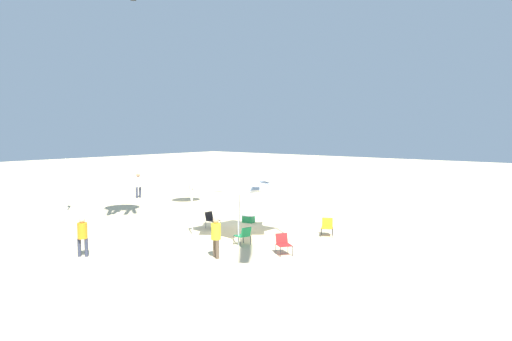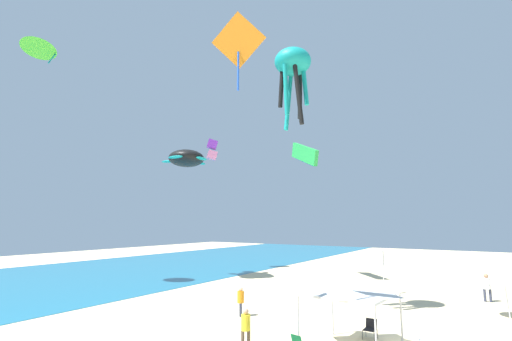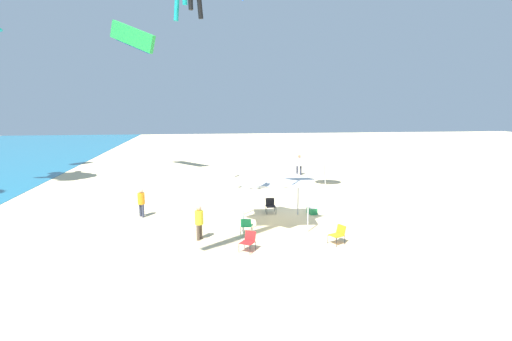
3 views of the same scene
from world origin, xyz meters
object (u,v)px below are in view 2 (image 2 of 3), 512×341
(kite_delta_lime, at_px, (39,46))
(person_watching_sky, at_px, (241,299))
(banner_flag, at_px, (383,267))
(canopy_tent, at_px, (350,286))
(beach_umbrella, at_px, (504,280))
(person_beachcomber, at_px, (246,325))
(kite_parafoil_green, at_px, (304,154))
(folding_chair_facing_ocean, at_px, (370,327))
(kite_diamond_orange, at_px, (238,43))
(kite_turtle_black, at_px, (186,159))
(kite_box_purple, at_px, (212,150))
(kite_octopus_teal, at_px, (293,66))
(person_near_umbrella, at_px, (487,285))

(kite_delta_lime, bearing_deg, person_watching_sky, 148.17)
(person_watching_sky, distance_m, kite_delta_lime, 27.23)
(banner_flag, relative_size, kite_delta_lime, 0.81)
(canopy_tent, xyz_separation_m, beach_umbrella, (9.53, -5.47, -0.53))
(person_beachcomber, distance_m, kite_parafoil_green, 21.43)
(kite_delta_lime, bearing_deg, folding_chair_facing_ocean, 145.97)
(person_watching_sky, bearing_deg, kite_diamond_orange, -3.03)
(canopy_tent, xyz_separation_m, kite_turtle_black, (10.07, 19.07, 8.69))
(banner_flag, bearing_deg, kite_parafoil_green, 67.77)
(canopy_tent, xyz_separation_m, folding_chair_facing_ocean, (2.03, -0.20, -2.05))
(beach_umbrella, height_order, kite_parafoil_green, kite_parafoil_green)
(folding_chair_facing_ocean, relative_size, person_watching_sky, 0.52)
(kite_box_purple, bearing_deg, canopy_tent, 12.14)
(person_watching_sky, distance_m, kite_box_purple, 23.59)
(person_beachcomber, height_order, kite_octopus_teal, kite_octopus_teal)
(kite_diamond_orange, bearing_deg, kite_octopus_teal, 74.47)
(person_watching_sky, bearing_deg, beach_umbrella, 83.89)
(kite_turtle_black, bearing_deg, banner_flag, -133.32)
(canopy_tent, height_order, person_near_umbrella, canopy_tent)
(kite_box_purple, bearing_deg, person_beachcomber, 3.08)
(beach_umbrella, bearing_deg, canopy_tent, 150.13)
(person_beachcomber, bearing_deg, kite_box_purple, -110.82)
(folding_chair_facing_ocean, distance_m, kite_diamond_orange, 13.39)
(folding_chair_facing_ocean, height_order, kite_octopus_teal, kite_octopus_teal)
(canopy_tent, distance_m, kite_delta_lime, 31.48)
(beach_umbrella, distance_m, person_near_umbrella, 4.46)
(person_watching_sky, bearing_deg, kite_octopus_teal, 79.73)
(beach_umbrella, xyz_separation_m, kite_turtle_black, (0.55, 24.54, 9.22))
(folding_chair_facing_ocean, bearing_deg, person_near_umbrella, 69.90)
(banner_flag, bearing_deg, person_beachcomber, 172.14)
(canopy_tent, height_order, person_beachcomber, canopy_tent)
(kite_octopus_teal, bearing_deg, banner_flag, 54.07)
(kite_turtle_black, xyz_separation_m, kite_octopus_teal, (-6.64, -14.88, 3.26))
(kite_delta_lime, xyz_separation_m, kite_octopus_teal, (4.12, -21.97, -5.55))
(person_watching_sky, height_order, kite_parafoil_green, kite_parafoil_green)
(kite_diamond_orange, bearing_deg, banner_flag, 59.36)
(banner_flag, relative_size, person_near_umbrella, 1.81)
(canopy_tent, relative_size, kite_octopus_teal, 0.70)
(kite_parafoil_green, relative_size, kite_octopus_teal, 0.85)
(folding_chair_facing_ocean, distance_m, person_near_umbrella, 12.56)
(folding_chair_facing_ocean, xyz_separation_m, kite_octopus_teal, (1.41, 4.39, 13.99))
(person_beachcomber, distance_m, kite_diamond_orange, 11.15)
(person_near_umbrella, bearing_deg, kite_turtle_black, -174.85)
(folding_chair_facing_ocean, bearing_deg, kite_turtle_black, 157.60)
(folding_chair_facing_ocean, relative_size, kite_diamond_orange, 0.28)
(folding_chair_facing_ocean, bearing_deg, kite_parafoil_green, 124.92)
(kite_diamond_orange, bearing_deg, person_beachcomber, 89.69)
(canopy_tent, distance_m, person_beachcomber, 4.60)
(canopy_tent, relative_size, kite_diamond_orange, 1.19)
(folding_chair_facing_ocean, xyz_separation_m, kite_parafoil_green, (13.64, 9.43, 11.07))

